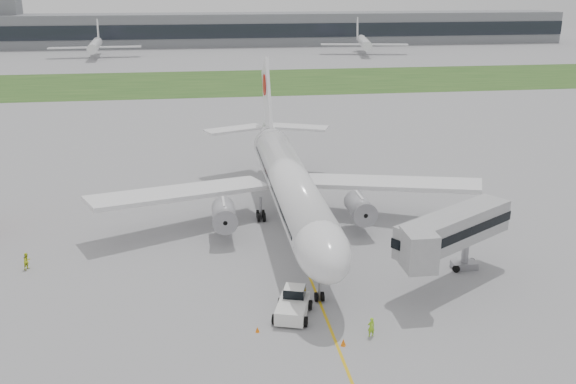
{
  "coord_description": "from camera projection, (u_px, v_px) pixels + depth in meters",
  "views": [
    {
      "loc": [
        -10.6,
        -67.77,
        28.7
      ],
      "look_at": [
        -0.51,
        2.0,
        5.2
      ],
      "focal_mm": 40.0,
      "sensor_mm": 36.0,
      "label": 1
    }
  ],
  "objects": [
    {
      "name": "grass_strip",
      "position": [
        232.0,
        82.0,
        186.81
      ],
      "size": [
        600.0,
        50.0,
        0.02
      ],
      "primitive_type": "cube",
      "color": "#254B1C",
      "rests_on": "ground"
    },
    {
      "name": "safety_cone_left",
      "position": [
        257.0,
        329.0,
        54.71
      ],
      "size": [
        0.37,
        0.37,
        0.51
      ],
      "primitive_type": "cone",
      "color": "orange",
      "rests_on": "ground"
    },
    {
      "name": "pushback_tug",
      "position": [
        293.0,
        304.0,
        57.29
      ],
      "size": [
        4.14,
        5.12,
        2.33
      ],
      "rotation": [
        0.0,
        0.0,
        -0.31
      ],
      "color": "white",
      "rests_on": "ground"
    },
    {
      "name": "control_tower",
      "position": [
        10.0,
        48.0,
        279.73
      ],
      "size": [
        12.0,
        12.0,
        56.0
      ],
      "primitive_type": null,
      "color": "slate",
      "rests_on": "ground"
    },
    {
      "name": "distant_aircraft_right",
      "position": [
        364.0,
        54.0,
        256.14
      ],
      "size": [
        39.27,
        35.99,
        13.18
      ],
      "primitive_type": null,
      "rotation": [
        0.0,
        0.0,
        -0.18
      ],
      "color": "white",
      "rests_on": "ground"
    },
    {
      "name": "distant_aircraft_left",
      "position": [
        96.0,
        58.0,
        245.44
      ],
      "size": [
        36.25,
        32.47,
        13.15
      ],
      "primitive_type": null,
      "rotation": [
        0.0,
        0.0,
        0.06
      ],
      "color": "white",
      "rests_on": "ground"
    },
    {
      "name": "safety_cone_right",
      "position": [
        343.0,
        342.0,
        52.67
      ],
      "size": [
        0.45,
        0.45,
        0.62
      ],
      "primitive_type": "cone",
      "color": "orange",
      "rests_on": "ground"
    },
    {
      "name": "terminal_building",
      "position": [
        217.0,
        30.0,
        287.75
      ],
      "size": [
        320.0,
        22.3,
        14.0
      ],
      "color": "slate",
      "rests_on": "ground"
    },
    {
      "name": "airliner",
      "position": [
        289.0,
        181.0,
        76.93
      ],
      "size": [
        48.13,
        53.95,
        17.88
      ],
      "color": "white",
      "rests_on": "ground"
    },
    {
      "name": "ground_crew_near",
      "position": [
        371.0,
        327.0,
        53.89
      ],
      "size": [
        0.71,
        0.54,
        1.76
      ],
      "primitive_type": "imported",
      "rotation": [
        0.0,
        0.0,
        3.35
      ],
      "color": "#93D423",
      "rests_on": "ground"
    },
    {
      "name": "jet_bridge",
      "position": [
        449.0,
        232.0,
        62.08
      ],
      "size": [
        14.4,
        11.75,
        7.28
      ],
      "rotation": [
        0.0,
        0.0,
        0.57
      ],
      "color": "#A6A6A9",
      "rests_on": "ground"
    },
    {
      "name": "ground",
      "position": [
        295.0,
        240.0,
        74.14
      ],
      "size": [
        600.0,
        600.0,
        0.0
      ],
      "primitive_type": "plane",
      "color": "#969699",
      "rests_on": "ground"
    },
    {
      "name": "ground_crew_far",
      "position": [
        27.0,
        261.0,
        66.41
      ],
      "size": [
        1.03,
        1.1,
        1.8
      ],
      "primitive_type": "imported",
      "rotation": [
        0.0,
        0.0,
        1.05
      ],
      "color": "#CCDE25",
      "rests_on": "ground"
    },
    {
      "name": "apron_markings",
      "position": [
        302.0,
        257.0,
        69.45
      ],
      "size": [
        70.0,
        70.0,
        0.04
      ],
      "primitive_type": null,
      "color": "gold",
      "rests_on": "ground"
    }
  ]
}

